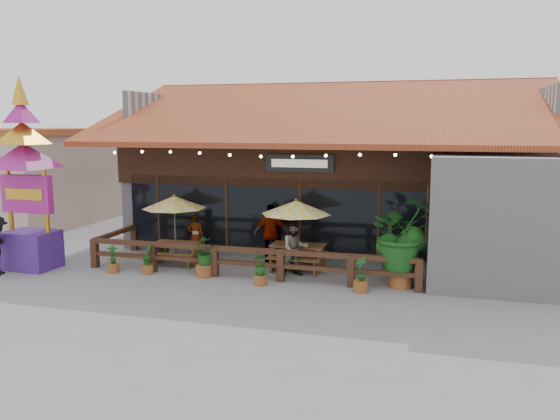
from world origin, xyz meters
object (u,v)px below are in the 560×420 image
(umbrella_right, at_px, (296,208))
(thai_sign_tower, at_px, (24,161))
(tropical_plant, at_px, (402,235))
(picnic_table_left, at_px, (177,249))
(picnic_table_right, at_px, (298,253))
(umbrella_left, at_px, (174,202))

(umbrella_right, bearing_deg, thai_sign_tower, -167.78)
(umbrella_right, bearing_deg, tropical_plant, -13.69)
(picnic_table_left, height_order, tropical_plant, tropical_plant)
(picnic_table_left, xyz_separation_m, tropical_plant, (7.04, -0.73, 0.97))
(picnic_table_left, bearing_deg, thai_sign_tower, -157.62)
(picnic_table_right, bearing_deg, umbrella_right, -91.44)
(umbrella_left, distance_m, picnic_table_right, 4.36)
(thai_sign_tower, xyz_separation_m, tropical_plant, (11.17, 0.97, -1.89))
(umbrella_right, xyz_separation_m, picnic_table_right, (0.01, 0.24, -1.42))
(picnic_table_right, bearing_deg, picnic_table_left, -175.92)
(umbrella_left, xyz_separation_m, tropical_plant, (7.28, -1.09, -0.48))
(picnic_table_right, distance_m, tropical_plant, 3.42)
(umbrella_left, bearing_deg, picnic_table_right, -1.16)
(picnic_table_left, bearing_deg, umbrella_right, 0.54)
(picnic_table_left, xyz_separation_m, thai_sign_tower, (-4.13, -1.70, 2.85))
(tropical_plant, bearing_deg, thai_sign_tower, -175.03)
(thai_sign_tower, bearing_deg, picnic_table_left, 22.38)
(umbrella_right, height_order, picnic_table_right, umbrella_right)
(picnic_table_left, xyz_separation_m, picnic_table_right, (3.90, 0.28, 0.06))
(umbrella_right, height_order, picnic_table_left, umbrella_right)
(umbrella_right, relative_size, thai_sign_tower, 0.36)
(umbrella_left, xyz_separation_m, thai_sign_tower, (-3.89, -2.06, 1.41))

